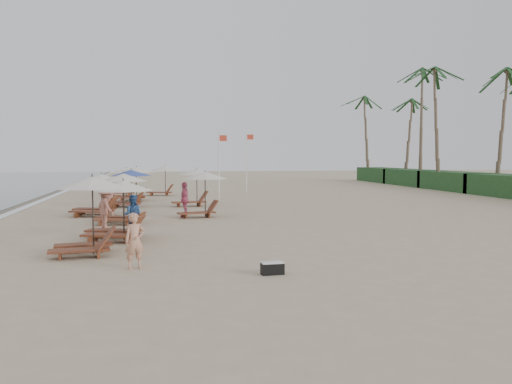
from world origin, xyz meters
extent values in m
plane|color=tan|center=(0.00, 0.00, 0.00)|extent=(160.00, 160.00, 0.00)
cube|color=white|center=(-11.20, 10.00, 0.01)|extent=(0.50, 140.00, 0.02)
cube|color=#193D1C|center=(22.00, 22.00, 0.80)|extent=(3.20, 8.00, 1.60)
cube|color=#193D1C|center=(22.00, 29.50, 0.80)|extent=(3.20, 8.00, 1.60)
cube|color=#193D1C|center=(22.00, 37.00, 0.80)|extent=(3.20, 8.00, 1.60)
cylinder|color=brown|center=(22.90, 18.00, 4.90)|extent=(0.36, 0.36, 9.80)
cylinder|color=brown|center=(21.10, 23.20, 5.30)|extent=(0.36, 0.36, 10.60)
cylinder|color=brown|center=(22.00, 28.40, 5.70)|extent=(0.36, 0.36, 11.40)
cylinder|color=brown|center=(22.90, 33.60, 4.50)|extent=(0.36, 0.36, 9.00)
cylinder|color=brown|center=(21.10, 38.80, 4.90)|extent=(0.36, 0.36, 9.80)
cylinder|color=black|center=(-5.58, -2.81, 1.16)|extent=(0.05, 0.05, 2.32)
cone|color=silver|center=(-5.58, -2.81, 2.22)|extent=(2.21, 2.21, 0.35)
cylinder|color=black|center=(-4.82, -0.10, 1.03)|extent=(0.05, 0.05, 2.05)
cone|color=silver|center=(-4.82, -0.10, 1.95)|extent=(2.11, 2.11, 0.35)
cylinder|color=black|center=(-5.08, 4.60, 1.08)|extent=(0.05, 0.05, 2.16)
cone|color=silver|center=(-5.08, 4.60, 2.06)|extent=(2.05, 2.05, 0.35)
cylinder|color=black|center=(-6.36, 7.99, 1.01)|extent=(0.05, 0.05, 2.02)
cone|color=silver|center=(-6.36, 7.99, 1.92)|extent=(2.06, 2.06, 0.35)
cylinder|color=black|center=(-5.08, 12.29, 1.06)|extent=(0.05, 0.05, 2.11)
cone|color=#344A99|center=(-5.08, 12.29, 2.01)|extent=(2.33, 2.33, 0.35)
cylinder|color=black|center=(-4.93, 16.67, 1.09)|extent=(0.05, 0.05, 2.17)
cone|color=silver|center=(-4.93, 16.67, 2.07)|extent=(2.36, 2.36, 0.35)
cylinder|color=black|center=(-5.81, 20.96, 1.01)|extent=(0.05, 0.05, 2.02)
cone|color=silver|center=(-5.81, 20.96, 1.92)|extent=(2.22, 2.22, 0.35)
cylinder|color=black|center=(-1.28, 6.52, 1.07)|extent=(0.05, 0.05, 2.15)
cone|color=silver|center=(-1.28, 6.52, 2.05)|extent=(2.24, 2.24, 0.35)
cylinder|color=black|center=(-1.24, 12.25, 1.07)|extent=(0.05, 0.05, 2.15)
cone|color=silver|center=(-1.24, 12.25, 2.05)|extent=(2.24, 2.24, 0.35)
cylinder|color=black|center=(-2.94, 21.16, 1.07)|extent=(0.05, 0.05, 2.15)
cone|color=silver|center=(-2.94, 21.16, 2.05)|extent=(2.24, 2.24, 0.35)
imported|color=tan|center=(-4.25, -5.14, 0.76)|extent=(0.63, 0.50, 1.51)
imported|color=#315995|center=(-4.57, 1.01, 0.77)|extent=(0.79, 0.64, 1.54)
imported|color=#955C4C|center=(-5.74, 3.21, 0.84)|extent=(1.12, 1.25, 1.68)
imported|color=#C34E6F|center=(-2.29, 6.51, 0.87)|extent=(0.54, 1.06, 1.73)
imported|color=#AB695D|center=(-6.26, 12.29, 0.83)|extent=(0.96, 0.91, 1.66)
cube|color=black|center=(-0.78, -6.48, 0.14)|extent=(0.59, 0.32, 0.29)
cube|color=silver|center=(-0.78, -6.48, 0.30)|extent=(0.57, 0.30, 0.04)
cylinder|color=silver|center=(0.63, 16.64, 2.31)|extent=(0.08, 0.08, 4.62)
cube|color=#AE3420|center=(0.91, 16.64, 4.22)|extent=(0.55, 0.02, 0.40)
cylinder|color=silver|center=(3.48, 21.91, 2.45)|extent=(0.08, 0.08, 4.89)
cube|color=#AE3420|center=(3.76, 21.91, 4.49)|extent=(0.55, 0.02, 0.40)
camera|label=1|loc=(-3.70, -19.43, 3.04)|focal=36.91mm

